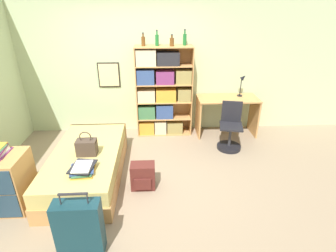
{
  "coord_description": "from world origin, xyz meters",
  "views": [
    {
      "loc": [
        0.39,
        -3.41,
        2.43
      ],
      "look_at": [
        0.56,
        0.2,
        0.75
      ],
      "focal_mm": 28.0,
      "sensor_mm": 36.0,
      "label": 1
    }
  ],
  "objects_px": {
    "bottle_blue": "(185,39)",
    "desk": "(227,109)",
    "suitcase": "(79,228)",
    "bottle_clear": "(172,42)",
    "desk_lamp": "(243,81)",
    "bookcase": "(161,93)",
    "bottle_brown": "(157,40)",
    "bed": "(88,164)",
    "bottle_green": "(143,41)",
    "desk_chair": "(230,134)",
    "backpack": "(143,176)",
    "handbag": "(87,147)",
    "book_stack_on_bed": "(83,169)",
    "dresser": "(5,182)"
  },
  "relations": [
    {
      "from": "bottle_green",
      "to": "desk_lamp",
      "type": "distance_m",
      "value": 2.05
    },
    {
      "from": "book_stack_on_bed",
      "to": "bottle_green",
      "type": "distance_m",
      "value": 2.56
    },
    {
      "from": "suitcase",
      "to": "desk_chair",
      "type": "bearing_deg",
      "value": 45.04
    },
    {
      "from": "bottle_brown",
      "to": "bottle_clear",
      "type": "height_order",
      "value": "bottle_brown"
    },
    {
      "from": "handbag",
      "to": "bottle_blue",
      "type": "relative_size",
      "value": 1.28
    },
    {
      "from": "bottle_green",
      "to": "bottle_brown",
      "type": "height_order",
      "value": "bottle_brown"
    },
    {
      "from": "bed",
      "to": "bottle_brown",
      "type": "bearing_deg",
      "value": 53.67
    },
    {
      "from": "desk_chair",
      "to": "bottle_green",
      "type": "bearing_deg",
      "value": 155.32
    },
    {
      "from": "bottle_brown",
      "to": "bottle_blue",
      "type": "xyz_separation_m",
      "value": [
        0.51,
        0.04,
        0.0
      ]
    },
    {
      "from": "bookcase",
      "to": "bottle_brown",
      "type": "bearing_deg",
      "value": 163.68
    },
    {
      "from": "handbag",
      "to": "desk_lamp",
      "type": "xyz_separation_m",
      "value": [
        2.7,
        1.59,
        0.49
      ]
    },
    {
      "from": "bottle_clear",
      "to": "backpack",
      "type": "distance_m",
      "value": 2.46
    },
    {
      "from": "book_stack_on_bed",
      "to": "bottle_green",
      "type": "height_order",
      "value": "bottle_green"
    },
    {
      "from": "dresser",
      "to": "desk",
      "type": "distance_m",
      "value": 3.9
    },
    {
      "from": "desk",
      "to": "desk_lamp",
      "type": "height_order",
      "value": "desk_lamp"
    },
    {
      "from": "suitcase",
      "to": "desk_chair",
      "type": "relative_size",
      "value": 0.91
    },
    {
      "from": "dresser",
      "to": "bottle_green",
      "type": "height_order",
      "value": "bottle_green"
    },
    {
      "from": "desk",
      "to": "backpack",
      "type": "relative_size",
      "value": 3.04
    },
    {
      "from": "bottle_clear",
      "to": "desk_lamp",
      "type": "bearing_deg",
      "value": 1.01
    },
    {
      "from": "bed",
      "to": "desk_lamp",
      "type": "relative_size",
      "value": 4.46
    },
    {
      "from": "bottle_green",
      "to": "bed",
      "type": "bearing_deg",
      "value": -119.56
    },
    {
      "from": "bottle_blue",
      "to": "desk",
      "type": "relative_size",
      "value": 0.24
    },
    {
      "from": "backpack",
      "to": "handbag",
      "type": "bearing_deg",
      "value": 165.52
    },
    {
      "from": "bottle_clear",
      "to": "desk_chair",
      "type": "xyz_separation_m",
      "value": [
        1.03,
        -0.66,
        -1.54
      ]
    },
    {
      "from": "bed",
      "to": "bottle_green",
      "type": "height_order",
      "value": "bottle_green"
    },
    {
      "from": "bookcase",
      "to": "desk_chair",
      "type": "distance_m",
      "value": 1.52
    },
    {
      "from": "handbag",
      "to": "bottle_blue",
      "type": "xyz_separation_m",
      "value": [
        1.55,
        1.64,
        1.27
      ]
    },
    {
      "from": "dresser",
      "to": "bottle_brown",
      "type": "height_order",
      "value": "bottle_brown"
    },
    {
      "from": "desk",
      "to": "bottle_clear",
      "type": "bearing_deg",
      "value": 175.95
    },
    {
      "from": "desk",
      "to": "desk_chair",
      "type": "distance_m",
      "value": 0.64
    },
    {
      "from": "desk",
      "to": "desk_chair",
      "type": "bearing_deg",
      "value": -96.6
    },
    {
      "from": "bed",
      "to": "bottle_blue",
      "type": "xyz_separation_m",
      "value": [
        1.6,
        1.54,
        1.63
      ]
    },
    {
      "from": "book_stack_on_bed",
      "to": "suitcase",
      "type": "bearing_deg",
      "value": -80.31
    },
    {
      "from": "bottle_blue",
      "to": "desk_chair",
      "type": "bearing_deg",
      "value": -43.12
    },
    {
      "from": "bookcase",
      "to": "desk",
      "type": "distance_m",
      "value": 1.34
    },
    {
      "from": "suitcase",
      "to": "desk",
      "type": "xyz_separation_m",
      "value": [
        2.23,
        2.75,
        0.21
      ]
    },
    {
      "from": "bed",
      "to": "bookcase",
      "type": "distance_m",
      "value": 1.98
    },
    {
      "from": "bookcase",
      "to": "desk",
      "type": "height_order",
      "value": "bookcase"
    },
    {
      "from": "book_stack_on_bed",
      "to": "desk",
      "type": "height_order",
      "value": "desk"
    },
    {
      "from": "suitcase",
      "to": "bottle_clear",
      "type": "relative_size",
      "value": 3.81
    },
    {
      "from": "handbag",
      "to": "bottle_green",
      "type": "xyz_separation_m",
      "value": [
        0.8,
        1.61,
        1.25
      ]
    },
    {
      "from": "bed",
      "to": "bottle_brown",
      "type": "distance_m",
      "value": 2.47
    },
    {
      "from": "desk_lamp",
      "to": "desk_chair",
      "type": "height_order",
      "value": "desk_lamp"
    },
    {
      "from": "bed",
      "to": "bottle_clear",
      "type": "height_order",
      "value": "bottle_clear"
    },
    {
      "from": "handbag",
      "to": "suitcase",
      "type": "bearing_deg",
      "value": -81.8
    },
    {
      "from": "bottle_blue",
      "to": "bookcase",
      "type": "bearing_deg",
      "value": -172.16
    },
    {
      "from": "dresser",
      "to": "desk_lamp",
      "type": "bearing_deg",
      "value": 29.63
    },
    {
      "from": "bed",
      "to": "bottle_blue",
      "type": "distance_m",
      "value": 2.75
    },
    {
      "from": "suitcase",
      "to": "bottle_clear",
      "type": "height_order",
      "value": "bottle_clear"
    },
    {
      "from": "desk_lamp",
      "to": "suitcase",
      "type": "bearing_deg",
      "value": -131.39
    }
  ]
}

